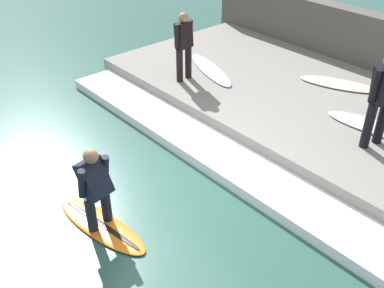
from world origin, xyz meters
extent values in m
plane|color=#2D564C|center=(0.00, 0.00, 0.00)|extent=(28.00, 28.00, 0.00)
cube|color=gray|center=(4.08, 0.00, 0.20)|extent=(4.40, 9.57, 0.40)
cube|color=#544F49|center=(6.53, 0.00, 0.82)|extent=(0.50, 10.05, 1.64)
cube|color=white|center=(1.39, 0.00, 0.10)|extent=(0.98, 9.09, 0.20)
ellipsoid|color=orange|center=(-1.19, -0.02, 0.03)|extent=(0.80, 1.89, 0.06)
ellipsoid|color=black|center=(-1.19, -0.02, 0.06)|extent=(0.36, 1.68, 0.01)
cylinder|color=black|center=(-1.05, 0.01, 0.35)|extent=(0.15, 0.15, 0.58)
cylinder|color=black|center=(-1.33, -0.04, 0.35)|extent=(0.15, 0.15, 0.58)
cube|color=black|center=(-1.19, -0.02, 0.93)|extent=(0.43, 0.49, 0.61)
sphere|color=#846047|center=(-1.19, -0.02, 1.31)|extent=(0.22, 0.22, 0.22)
cylinder|color=black|center=(-0.98, 0.02, 0.96)|extent=(0.11, 0.20, 0.51)
cylinder|color=black|center=(-1.40, -0.05, 0.96)|extent=(0.11, 0.20, 0.51)
cylinder|color=black|center=(2.77, 2.53, 0.79)|extent=(0.15, 0.15, 0.77)
cylinder|color=black|center=(2.49, 2.50, 0.79)|extent=(0.15, 0.15, 0.77)
cube|color=black|center=(2.63, 2.52, 1.45)|extent=(0.39, 0.29, 0.58)
sphere|color=#A87A5B|center=(2.63, 2.52, 1.83)|extent=(0.22, 0.22, 0.22)
cylinder|color=black|center=(2.84, 2.54, 1.49)|extent=(0.11, 0.12, 0.50)
cylinder|color=black|center=(2.42, 2.50, 1.49)|extent=(0.11, 0.12, 0.50)
ellipsoid|color=silver|center=(3.42, 2.46, 0.43)|extent=(1.13, 2.10, 0.06)
cylinder|color=black|center=(3.51, -1.80, 0.83)|extent=(0.17, 0.17, 0.85)
cylinder|color=black|center=(3.21, -1.72, 0.83)|extent=(0.17, 0.17, 0.85)
cylinder|color=black|center=(3.13, -1.70, 1.60)|extent=(0.12, 0.13, 0.56)
ellipsoid|color=silver|center=(3.93, -1.57, 0.43)|extent=(0.90, 2.02, 0.06)
ellipsoid|color=beige|center=(5.03, -0.01, 0.43)|extent=(1.19, 1.83, 0.06)
camera|label=1|loc=(-3.47, -4.71, 4.79)|focal=42.00mm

